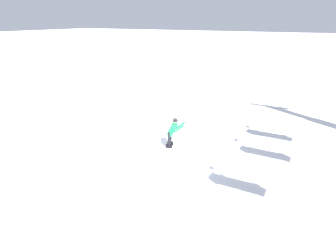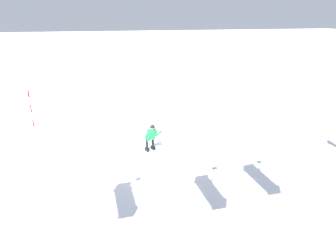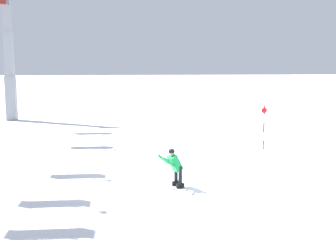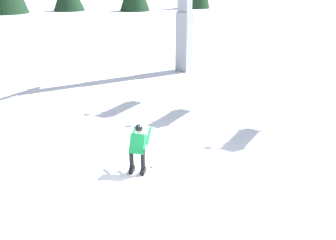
# 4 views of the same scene
# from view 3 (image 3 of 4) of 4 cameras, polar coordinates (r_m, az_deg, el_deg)

# --- Properties ---
(ground_plane) EXTENTS (260.00, 260.00, 0.00)m
(ground_plane) POSITION_cam_3_polar(r_m,az_deg,el_deg) (15.55, 0.24, -8.56)
(ground_plane) COLOR white
(skier_carving_main) EXTENTS (1.06, 1.72, 1.54)m
(skier_carving_main) POSITION_cam_3_polar(r_m,az_deg,el_deg) (14.73, 0.92, -6.25)
(skier_carving_main) COLOR white
(skier_carving_main) RESTS_ON ground_plane
(lift_tower_far) EXTENTS (0.72, 2.51, 10.68)m
(lift_tower_far) POSITION_cam_3_polar(r_m,az_deg,el_deg) (33.81, -20.98, 7.49)
(lift_tower_far) COLOR gray
(lift_tower_far) RESTS_ON ground_plane
(trail_marker_pole) EXTENTS (0.07, 0.28, 2.26)m
(trail_marker_pole) POSITION_cam_3_polar(r_m,az_deg,el_deg) (21.60, 13.04, -0.79)
(trail_marker_pole) COLOR red
(trail_marker_pole) RESTS_ON ground_plane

